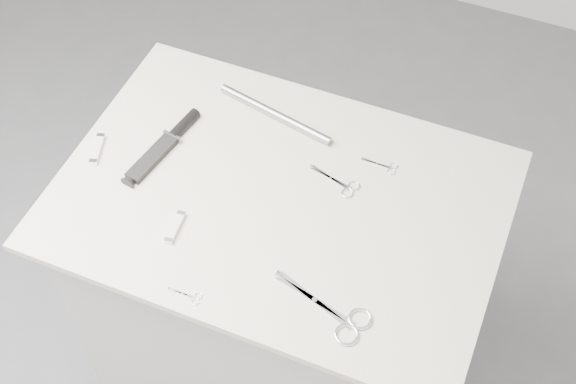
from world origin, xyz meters
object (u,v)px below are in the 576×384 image
at_px(pocket_knife_b, 175,227).
at_px(large_shears, 339,317).
at_px(embroidery_scissors_b, 384,166).
at_px(metal_rail, 275,114).
at_px(sheathed_knife, 167,142).
at_px(embroidery_scissors_a, 342,185).
at_px(tiny_scissors, 189,296).
at_px(pocket_knife_a, 97,149).
at_px(plinth, 281,302).

bearing_deg(pocket_knife_b, large_shears, -105.22).
relative_size(embroidery_scissors_b, pocket_knife_b, 1.00).
distance_m(pocket_knife_b, metal_rail, 0.40).
relative_size(embroidery_scissors_b, sheathed_knife, 0.34).
height_order(embroidery_scissors_a, sheathed_knife, sheathed_knife).
bearing_deg(large_shears, pocket_knife_b, -172.95).
xyz_separation_m(tiny_scissors, pocket_knife_b, (-0.10, 0.14, 0.00)).
bearing_deg(embroidery_scissors_a, tiny_scissors, -100.73).
bearing_deg(sheathed_knife, metal_rail, -38.15).
xyz_separation_m(tiny_scissors, pocket_knife_a, (-0.38, 0.27, 0.00)).
bearing_deg(embroidery_scissors_b, tiny_scissors, -117.29).
height_order(tiny_scissors, metal_rail, metal_rail).
xyz_separation_m(embroidery_scissors_b, metal_rail, (-0.30, 0.05, 0.01)).
distance_m(large_shears, sheathed_knife, 0.61).
xyz_separation_m(plinth, tiny_scissors, (-0.07, -0.31, 0.47)).
xyz_separation_m(embroidery_scissors_b, tiny_scissors, (-0.26, -0.48, -0.00)).
bearing_deg(pocket_knife_b, embroidery_scissors_b, -52.48).
bearing_deg(sheathed_knife, embroidery_scissors_a, -74.09).
bearing_deg(metal_rail, large_shears, -53.82).
bearing_deg(embroidery_scissors_b, metal_rail, 172.04).
relative_size(plinth, metal_rail, 2.84).
distance_m(large_shears, pocket_knife_b, 0.41).
distance_m(embroidery_scissors_b, pocket_knife_b, 0.50).
distance_m(plinth, metal_rail, 0.54).
height_order(embroidery_scissors_a, metal_rail, metal_rail).
xyz_separation_m(plinth, pocket_knife_b, (-0.18, -0.17, 0.48)).
relative_size(large_shears, pocket_knife_b, 2.58).
bearing_deg(plinth, tiny_scissors, -103.04).
relative_size(sheathed_knife, pocket_knife_a, 2.74).
bearing_deg(embroidery_scissors_a, large_shears, -55.86).
bearing_deg(sheathed_knife, embroidery_scissors_b, -65.06).
bearing_deg(metal_rail, embroidery_scissors_b, -9.12).
bearing_deg(tiny_scissors, large_shears, 13.55).
bearing_deg(pocket_knife_b, sheathed_knife, 26.34).
distance_m(tiny_scissors, metal_rail, 0.53).
bearing_deg(large_shears, embroidery_scissors_b, 112.29).
relative_size(tiny_scissors, pocket_knife_a, 0.80).
height_order(large_shears, metal_rail, metal_rail).
bearing_deg(metal_rail, plinth, -64.71).
bearing_deg(embroidery_scissors_a, pocket_knife_a, -152.75).
bearing_deg(large_shears, tiny_scissors, -149.99).
distance_m(tiny_scissors, pocket_knife_b, 0.18).
distance_m(plinth, embroidery_scissors_a, 0.49).
xyz_separation_m(large_shears, sheathed_knife, (-0.54, 0.28, 0.01)).
xyz_separation_m(large_shears, embroidery_scissors_b, (-0.04, 0.41, -0.00)).
height_order(large_shears, pocket_knife_b, pocket_knife_b).
bearing_deg(metal_rail, pocket_knife_b, -100.29).
relative_size(plinth, sheathed_knife, 3.58).
bearing_deg(sheathed_knife, pocket_knife_b, -138.17).
bearing_deg(sheathed_knife, tiny_scissors, -136.25).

